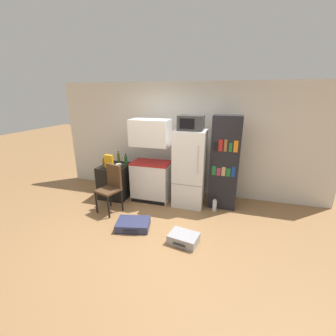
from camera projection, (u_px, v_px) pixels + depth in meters
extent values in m
plane|color=olive|center=(151.00, 234.00, 3.94)|extent=(24.00, 24.00, 0.00)
cube|color=silver|center=(187.00, 140.00, 5.30)|extent=(6.40, 0.10, 2.60)
cube|color=black|center=(116.00, 181.00, 5.31)|extent=(0.64, 0.71, 0.76)
cube|color=white|center=(151.00, 181.00, 5.14)|extent=(0.83, 0.54, 0.86)
cube|color=#B21E1E|center=(151.00, 163.00, 5.00)|extent=(0.85, 0.55, 0.03)
cube|color=white|center=(150.00, 133.00, 4.79)|extent=(0.83, 0.46, 0.56)
cube|color=black|center=(148.00, 202.00, 5.01)|extent=(0.80, 0.01, 0.08)
cube|color=white|center=(190.00, 169.00, 4.77)|extent=(0.65, 0.56, 1.64)
cube|color=gray|center=(186.00, 185.00, 4.59)|extent=(0.62, 0.01, 0.01)
cylinder|color=silver|center=(198.00, 160.00, 4.35)|extent=(0.02, 0.02, 0.58)
cube|color=#333333|center=(191.00, 123.00, 4.47)|extent=(0.50, 0.36, 0.29)
cube|color=black|center=(187.00, 124.00, 4.31)|extent=(0.29, 0.01, 0.20)
cube|color=black|center=(224.00, 163.00, 4.63)|extent=(0.57, 0.35, 1.95)
cube|color=#1E7033|center=(214.00, 171.00, 4.56)|extent=(0.08, 0.01, 0.19)
cube|color=#A33351|center=(219.00, 172.00, 4.54)|extent=(0.08, 0.01, 0.16)
cube|color=tan|center=(223.00, 172.00, 4.51)|extent=(0.08, 0.01, 0.19)
cube|color=#1E7033|center=(228.00, 172.00, 4.48)|extent=(0.08, 0.01, 0.17)
cube|color=#193899|center=(233.00, 172.00, 4.45)|extent=(0.07, 0.01, 0.21)
cube|color=black|center=(215.00, 146.00, 4.40)|extent=(0.08, 0.01, 0.18)
cube|color=red|center=(221.00, 145.00, 4.37)|extent=(0.07, 0.01, 0.23)
cube|color=brown|center=(226.00, 146.00, 4.34)|extent=(0.06, 0.01, 0.24)
cube|color=#1E7033|center=(231.00, 147.00, 4.32)|extent=(0.06, 0.01, 0.18)
cube|color=orange|center=(236.00, 147.00, 4.29)|extent=(0.08, 0.01, 0.23)
cylinder|color=#566619|center=(119.00, 158.00, 5.38)|extent=(0.06, 0.06, 0.21)
cylinder|color=#566619|center=(118.00, 153.00, 5.34)|extent=(0.03, 0.03, 0.04)
cylinder|color=black|center=(118.00, 152.00, 5.33)|extent=(0.03, 0.03, 0.02)
cylinder|color=brown|center=(104.00, 163.00, 5.10)|extent=(0.07, 0.07, 0.15)
cylinder|color=brown|center=(104.00, 159.00, 5.08)|extent=(0.03, 0.03, 0.03)
cylinder|color=black|center=(103.00, 158.00, 5.07)|extent=(0.03, 0.03, 0.02)
cylinder|color=#1E6028|center=(126.00, 161.00, 5.18)|extent=(0.06, 0.06, 0.21)
cylinder|color=#1E6028|center=(126.00, 156.00, 5.15)|extent=(0.03, 0.03, 0.04)
cylinder|color=black|center=(126.00, 154.00, 5.14)|extent=(0.03, 0.03, 0.02)
cylinder|color=silver|center=(119.00, 165.00, 5.18)|extent=(0.13, 0.13, 0.04)
cube|color=gold|center=(109.00, 162.00, 4.96)|extent=(0.19, 0.07, 0.30)
cylinder|color=black|center=(96.00, 203.00, 4.57)|extent=(0.04, 0.04, 0.46)
cylinder|color=black|center=(109.00, 207.00, 4.37)|extent=(0.04, 0.04, 0.46)
cylinder|color=black|center=(110.00, 196.00, 4.85)|extent=(0.04, 0.04, 0.46)
cylinder|color=black|center=(122.00, 200.00, 4.66)|extent=(0.04, 0.04, 0.46)
cube|color=#4C331E|center=(108.00, 190.00, 4.54)|extent=(0.50, 0.50, 0.04)
cube|color=#4C331E|center=(114.00, 176.00, 4.60)|extent=(0.38, 0.16, 0.48)
cube|color=#99999E|center=(184.00, 238.00, 3.69)|extent=(0.52, 0.42, 0.16)
cylinder|color=black|center=(179.00, 245.00, 3.53)|extent=(0.21, 0.06, 0.02)
cube|color=navy|center=(133.00, 224.00, 4.10)|extent=(0.67, 0.55, 0.14)
cylinder|color=black|center=(130.00, 232.00, 3.88)|extent=(0.26, 0.08, 0.02)
cylinder|color=silver|center=(215.00, 205.00, 4.70)|extent=(0.09, 0.09, 0.23)
cylinder|color=silver|center=(215.00, 200.00, 4.66)|extent=(0.04, 0.04, 0.04)
cylinder|color=black|center=(215.00, 198.00, 4.64)|extent=(0.05, 0.05, 0.02)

